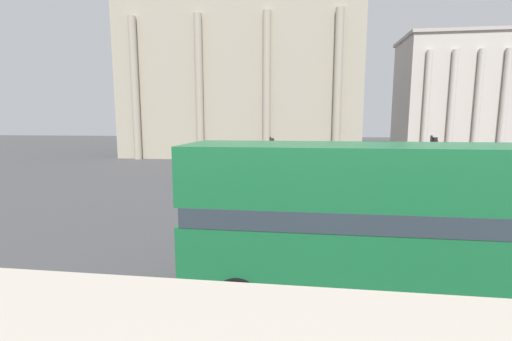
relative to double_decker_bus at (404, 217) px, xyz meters
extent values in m
cylinder|color=black|center=(-3.81, 1.27, -1.69)|extent=(1.08, 0.22, 1.08)
cylinder|color=black|center=(-3.81, -1.27, -1.69)|extent=(1.08, 0.22, 1.08)
cube|color=#196638|center=(0.00, 0.00, -0.88)|extent=(10.41, 2.54, 1.63)
cube|color=#2D3842|center=(0.00, 0.00, 0.16)|extent=(10.20, 2.57, 0.45)
cube|color=#196638|center=(0.00, 0.00, 1.06)|extent=(10.41, 2.54, 1.34)
cube|color=#A39984|center=(-10.18, 37.69, 7.42)|extent=(29.09, 13.24, 19.30)
cube|color=gray|center=(-10.18, 37.69, 17.32)|extent=(29.69, 13.84, 0.50)
cylinder|color=#A39984|center=(-21.82, 30.62, 5.97)|extent=(0.90, 0.90, 16.41)
cylinder|color=#A39984|center=(-14.06, 30.62, 5.97)|extent=(0.90, 0.90, 16.41)
cylinder|color=#A39984|center=(-6.30, 30.62, 5.97)|extent=(0.90, 0.90, 16.41)
cylinder|color=#A39984|center=(1.45, 30.62, 5.97)|extent=(0.90, 0.90, 16.41)
cube|color=#BCB2A8|center=(25.53, 53.12, 6.61)|extent=(22.73, 10.49, 17.68)
cube|color=#ADA399|center=(25.53, 53.12, 15.70)|extent=(23.33, 11.09, 0.50)
cylinder|color=#BCB2A8|center=(16.44, 47.43, 5.29)|extent=(0.90, 0.90, 15.03)
cylinder|color=#BCB2A8|center=(20.07, 47.43, 5.29)|extent=(0.90, 0.90, 15.03)
cylinder|color=#BCB2A8|center=(23.71, 47.43, 5.29)|extent=(0.90, 0.90, 15.03)
cylinder|color=#BCB2A8|center=(27.35, 47.43, 5.29)|extent=(0.90, 0.90, 15.03)
cylinder|color=black|center=(0.86, 3.59, -0.45)|extent=(0.12, 0.12, 3.56)
cube|color=black|center=(1.04, 3.59, 0.88)|extent=(0.20, 0.24, 0.70)
sphere|color=green|center=(1.15, 3.59, 1.03)|extent=(0.14, 0.14, 0.14)
cylinder|color=black|center=(4.62, 11.51, -0.36)|extent=(0.12, 0.12, 3.74)
cube|color=black|center=(4.80, 11.51, 1.06)|extent=(0.20, 0.24, 0.70)
sphere|color=red|center=(4.91, 11.51, 1.21)|extent=(0.14, 0.14, 0.14)
cylinder|color=black|center=(-4.75, 17.79, -0.56)|extent=(0.12, 0.12, 3.33)
cube|color=black|center=(-4.57, 17.79, 0.65)|extent=(0.20, 0.24, 0.70)
sphere|color=red|center=(-4.46, 17.79, 0.80)|extent=(0.14, 0.14, 0.14)
cylinder|color=black|center=(-1.77, 21.82, -1.93)|extent=(0.60, 0.18, 0.60)
cylinder|color=black|center=(-1.77, 20.07, -1.93)|extent=(0.60, 0.18, 0.60)
cylinder|color=black|center=(-4.57, 21.82, -1.93)|extent=(0.60, 0.18, 0.60)
cylinder|color=black|center=(-4.57, 20.07, -1.93)|extent=(0.60, 0.18, 0.60)
cube|color=#19234C|center=(-3.17, 20.95, -1.65)|extent=(4.20, 1.75, 0.55)
cube|color=#2D3842|center=(-3.37, 20.95, -1.13)|extent=(1.89, 1.61, 0.50)
cylinder|color=#282B33|center=(-6.70, 16.94, -1.84)|extent=(0.14, 0.14, 0.78)
cylinder|color=#282B33|center=(-6.52, 16.94, -1.84)|extent=(0.14, 0.14, 0.78)
cylinder|color=silver|center=(-6.61, 16.94, -1.14)|extent=(0.32, 0.32, 0.62)
sphere|color=tan|center=(-6.61, 16.94, -0.73)|extent=(0.21, 0.21, 0.21)
cylinder|color=#282B33|center=(6.01, 10.90, -1.82)|extent=(0.14, 0.14, 0.83)
cylinder|color=#282B33|center=(6.19, 10.90, -1.82)|extent=(0.14, 0.14, 0.83)
cylinder|color=black|center=(6.10, 10.90, -1.07)|extent=(0.32, 0.32, 0.66)
sphere|color=tan|center=(6.10, 10.90, -0.63)|extent=(0.22, 0.22, 0.22)
cylinder|color=#282B33|center=(-6.16, 23.44, -1.84)|extent=(0.14, 0.14, 0.77)
cylinder|color=#282B33|center=(-5.98, 23.44, -1.84)|extent=(0.14, 0.14, 0.77)
cylinder|color=#284799|center=(-6.07, 23.44, -1.15)|extent=(0.32, 0.32, 0.61)
sphere|color=tan|center=(-6.07, 23.44, -0.74)|extent=(0.21, 0.21, 0.21)
cylinder|color=#282B33|center=(-7.50, 28.01, -1.81)|extent=(0.14, 0.14, 0.83)
cylinder|color=#282B33|center=(-7.32, 28.01, -1.81)|extent=(0.14, 0.14, 0.83)
cylinder|color=#B22323|center=(-7.41, 28.01, -1.07)|extent=(0.32, 0.32, 0.66)
sphere|color=tan|center=(-7.41, 28.01, -0.63)|extent=(0.23, 0.23, 0.23)
camera|label=1|loc=(-2.48, -8.26, 2.26)|focal=24.00mm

